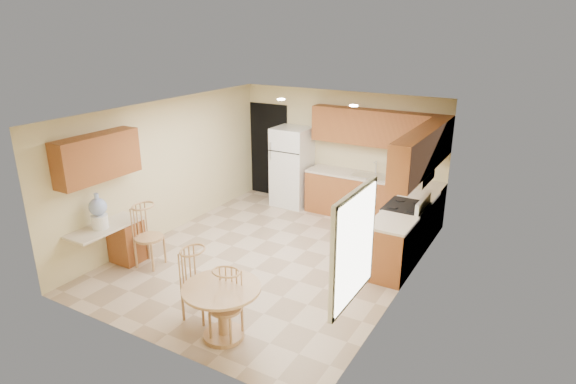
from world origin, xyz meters
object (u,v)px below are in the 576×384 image
Objects in this scene: chair_table_a at (193,280)px; chair_desk at (144,232)px; refrigerator at (292,167)px; dining_table at (222,305)px; stove at (404,230)px; chair_table_b at (221,303)px; water_crock at (99,213)px.

chair_desk is at bearing -120.46° from chair_table_a.
chair_desk is (-0.60, -3.74, -0.22)m from refrigerator.
dining_table is 0.98× the size of chair_table_a.
refrigerator is at bearing 162.99° from chair_desk.
chair_desk is (-2.21, 0.86, 0.16)m from dining_table.
chair_table_b is at bearing -109.26° from stove.
stove is at bearing 37.02° from water_crock.
stove is (2.88, -1.22, -0.38)m from refrigerator.
chair_desk is at bearing 158.83° from dining_table.
chair_table_a is 1.75× the size of water_crock.
water_crock is (-2.66, 0.42, 0.55)m from dining_table.
dining_table is at bearing 60.93° from chair_desk.
chair_desk is at bearing -144.02° from stove.
stove reaches higher than chair_table_b.
stove is 1.12× the size of dining_table.
refrigerator is 4.31m from water_crock.
stove is at bearing 118.08° from chair_desk.
water_crock is (-1.05, -4.18, 0.17)m from refrigerator.
dining_table is 1.06× the size of chair_table_b.
chair_table_a is at bearing -23.72° from chair_table_b.
stove is 4.30m from chair_desk.
chair_desk reaches higher than dining_table.
dining_table is 1.72× the size of water_crock.
dining_table is at bearing -70.67° from refrigerator.
dining_table is at bearing -110.47° from stove.
chair_table_b is 0.89× the size of chair_desk.
dining_table is 2.75m from water_crock.
chair_table_b is at bearing -10.61° from water_crock.
dining_table is at bearing -66.35° from chair_table_b.
stove is 1.93× the size of water_crock.
water_crock is at bearing -104.62° from chair_table_a.
stove reaches higher than chair_desk.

